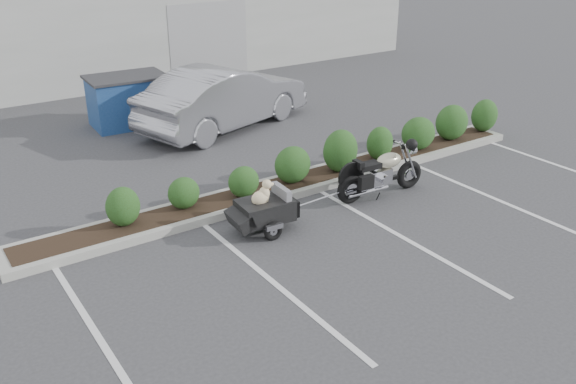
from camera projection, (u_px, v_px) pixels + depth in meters
ground at (326, 240)px, 10.71m from camera, size 90.00×90.00×0.00m
planter_kerb at (300, 183)px, 12.86m from camera, size 12.00×1.00×0.15m
building at (50, 12)px, 22.74m from camera, size 26.00×10.00×4.00m
motorcycle at (381, 174)px, 12.27m from camera, size 2.11×0.71×1.21m
pet_trailer at (264, 209)px, 10.88m from camera, size 1.69×0.95×1.00m
sedan at (224, 97)px, 16.24m from camera, size 5.33×3.17×1.66m
dumpster at (128, 100)px, 16.51m from camera, size 2.14×1.53×1.36m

